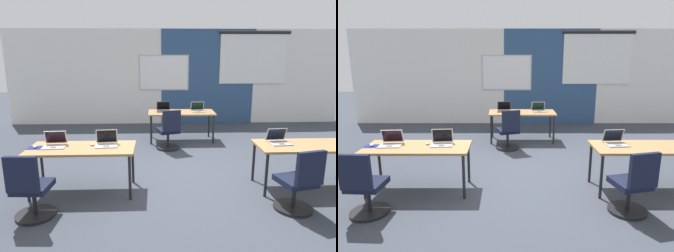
{
  "view_description": "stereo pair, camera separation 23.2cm",
  "coord_description": "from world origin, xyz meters",
  "views": [
    {
      "loc": [
        -0.62,
        -5.05,
        2.11
      ],
      "look_at": [
        -0.41,
        0.24,
        0.84
      ],
      "focal_mm": 32.51,
      "sensor_mm": 36.0,
      "label": 1
    },
    {
      "loc": [
        -0.39,
        -5.06,
        2.11
      ],
      "look_at": [
        -0.41,
        0.24,
        0.84
      ],
      "focal_mm": 32.51,
      "sensor_mm": 36.0,
      "label": 2
    }
  ],
  "objects": [
    {
      "name": "ground_plane",
      "position": [
        0.0,
        0.0,
        0.0
      ],
      "size": [
        24.0,
        24.0,
        0.0
      ],
      "color": "#383D47"
    },
    {
      "name": "back_wall_assembly",
      "position": [
        0.04,
        4.2,
        1.41
      ],
      "size": [
        10.0,
        0.27,
        2.8
      ],
      "color": "silver",
      "rests_on": "ground"
    },
    {
      "name": "desk_near_left",
      "position": [
        -1.75,
        -0.6,
        0.66
      ],
      "size": [
        1.6,
        0.7,
        0.72
      ],
      "color": "#A37547",
      "rests_on": "ground"
    },
    {
      "name": "desk_near_right",
      "position": [
        1.75,
        -0.6,
        0.66
      ],
      "size": [
        1.6,
        0.7,
        0.72
      ],
      "color": "#A37547",
      "rests_on": "ground"
    },
    {
      "name": "desk_far_center",
      "position": [
        0.0,
        2.2,
        0.66
      ],
      "size": [
        1.6,
        0.7,
        0.72
      ],
      "color": "#A37547",
      "rests_on": "ground"
    },
    {
      "name": "laptop_near_left_inner",
      "position": [
        -1.39,
        -0.52,
        0.77
      ],
      "size": [
        0.35,
        0.29,
        0.24
      ],
      "rotation": [
        0.0,
        0.0,
        0.09
      ],
      "color": "#B7B7BC",
      "rests_on": "desk_near_left"
    },
    {
      "name": "mouse_near_left_inner",
      "position": [
        -1.61,
        -0.51,
        0.74
      ],
      "size": [
        0.08,
        0.11,
        0.03
      ],
      "color": "#B2B2B7",
      "rests_on": "desk_near_left"
    },
    {
      "name": "laptop_far_left",
      "position": [
        -0.43,
        2.28,
        0.77
      ],
      "size": [
        0.33,
        0.3,
        0.23
      ],
      "rotation": [
        0.0,
        0.0,
        0.01
      ],
      "color": "#333338",
      "rests_on": "desk_far_center"
    },
    {
      "name": "mouse_far_left",
      "position": [
        -0.16,
        2.25,
        0.74
      ],
      "size": [
        0.07,
        0.11,
        0.03
      ],
      "color": "black",
      "rests_on": "desk_far_center"
    },
    {
      "name": "chair_far_left",
      "position": [
        -0.33,
        1.48,
        0.38
      ],
      "size": [
        0.55,
        0.6,
        0.92
      ],
      "rotation": [
        0.0,
        0.0,
        3.43
      ],
      "color": "black",
      "rests_on": "ground"
    },
    {
      "name": "laptop_near_right_inner",
      "position": [
        1.32,
        -0.5,
        0.77
      ],
      "size": [
        0.36,
        0.34,
        0.23
      ],
      "rotation": [
        0.0,
        0.0,
        0.09
      ],
      "color": "#9E9EA3",
      "rests_on": "desk_near_right"
    },
    {
      "name": "chair_near_right_inner",
      "position": [
        1.28,
        -1.35,
        0.38
      ],
      "size": [
        0.53,
        0.58,
        0.92
      ],
      "rotation": [
        0.0,
        0.0,
        3.37
      ],
      "color": "black",
      "rests_on": "ground"
    },
    {
      "name": "laptop_far_right",
      "position": [
        0.41,
        2.23,
        0.77
      ],
      "size": [
        0.35,
        0.32,
        0.23
      ],
      "rotation": [
        0.0,
        0.0,
        0.08
      ],
      "color": "#9E9EA3",
      "rests_on": "desk_far_center"
    },
    {
      "name": "laptop_near_left_end",
      "position": [
        -2.17,
        -0.54,
        0.77
      ],
      "size": [
        0.35,
        0.33,
        0.23
      ],
      "rotation": [
        0.0,
        0.0,
        0.08
      ],
      "color": "silver",
      "rests_on": "desk_near_left"
    },
    {
      "name": "mousepad_near_left_end",
      "position": [
        -2.45,
        -0.6,
        0.72
      ],
      "size": [
        0.22,
        0.19,
        0.0
      ],
      "color": "navy",
      "rests_on": "desk_near_left"
    },
    {
      "name": "mouse_near_left_end",
      "position": [
        -2.45,
        -0.6,
        0.74
      ],
      "size": [
        0.07,
        0.11,
        0.03
      ],
      "color": "#B2B2B7",
      "rests_on": "mousepad_near_left_end"
    },
    {
      "name": "chair_near_left_end",
      "position": [
        -2.23,
        -1.4,
        0.38
      ],
      "size": [
        0.52,
        0.55,
        0.92
      ],
      "rotation": [
        0.0,
        0.0,
        3.09
      ],
      "color": "black",
      "rests_on": "ground"
    }
  ]
}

